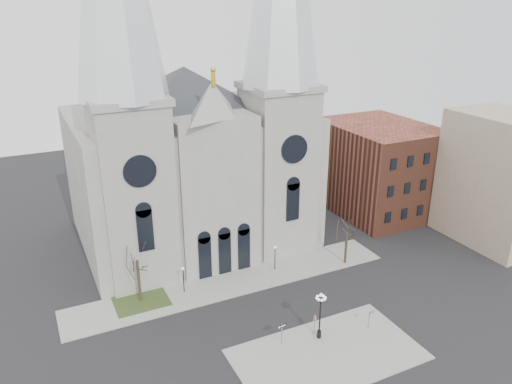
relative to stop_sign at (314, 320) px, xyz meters
name	(u,v)px	position (x,y,z in m)	size (l,w,h in m)	color
ground	(276,334)	(-3.55, 1.68, -1.71)	(160.00, 160.00, 0.00)	black
sidewalk_near	(327,354)	(-0.55, -3.32, -1.64)	(18.00, 10.00, 0.14)	gray
sidewalk_far	(233,282)	(-3.55, 12.68, -1.64)	(40.00, 6.00, 0.14)	gray
grass_patch	(141,301)	(-14.55, 13.68, -1.62)	(6.00, 5.00, 0.18)	#2D401B
cathedral	(194,113)	(-3.55, 24.54, 16.77)	(33.00, 26.66, 54.00)	gray
bg_building_brick	(378,168)	(26.45, 23.68, 5.29)	(14.00, 18.00, 14.00)	brown
bg_building_tan	(500,179)	(34.45, 7.68, 7.29)	(10.00, 14.00, 18.00)	tan
tree_left	(137,258)	(-14.55, 13.68, 3.87)	(3.20, 3.20, 7.50)	black
tree_right	(347,232)	(11.45, 10.68, 2.76)	(3.20, 3.20, 6.00)	black
ped_lamp_left	(183,276)	(-9.55, 13.18, 0.62)	(0.32, 0.32, 3.26)	black
ped_lamp_right	(275,254)	(2.45, 13.18, 0.62)	(0.32, 0.32, 3.26)	black
stop_sign	(314,320)	(0.00, 0.00, 0.00)	(0.75, 0.27, 2.17)	slate
globe_lamp	(320,310)	(0.07, -0.85, 1.70)	(1.45, 1.45, 5.20)	black
one_way_sign	(282,330)	(-3.76, 0.03, -0.01)	(1.02, 0.15, 2.32)	slate
street_name_sign	(370,318)	(5.63, -1.75, -0.36)	(0.64, 0.15, 2.03)	slate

